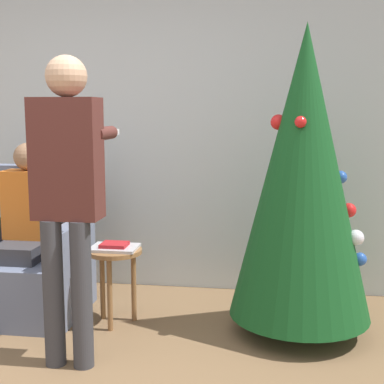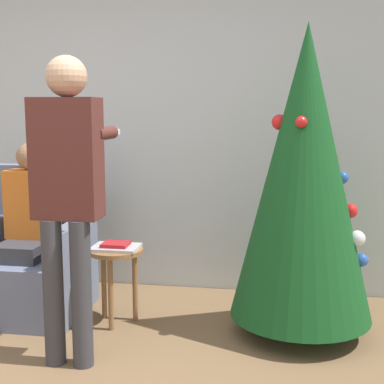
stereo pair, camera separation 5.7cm
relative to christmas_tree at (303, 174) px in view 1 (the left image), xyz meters
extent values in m
cube|color=silver|center=(-1.32, 0.84, 0.27)|extent=(8.00, 0.06, 2.70)
cylinder|color=brown|center=(0.00, 0.00, -1.02)|extent=(0.10, 0.10, 0.13)
cone|color=#144C1E|center=(0.00, 0.00, 0.00)|extent=(0.93, 0.93, 1.90)
sphere|color=#2856B2|center=(0.38, -0.04, -0.54)|extent=(0.09, 0.09, 0.09)
sphere|color=#2856B2|center=(0.24, 0.06, -0.03)|extent=(0.09, 0.09, 0.09)
sphere|color=red|center=(-0.03, -0.16, 0.34)|extent=(0.07, 0.07, 0.07)
sphere|color=red|center=(0.30, 0.03, -0.24)|extent=(0.10, 0.10, 0.10)
sphere|color=white|center=(0.34, -0.06, -0.40)|extent=(0.10, 0.10, 0.10)
sphere|color=red|center=(-0.17, 0.03, 0.33)|extent=(0.10, 0.10, 0.10)
cube|color=slate|center=(-1.95, 0.03, -0.86)|extent=(0.79, 0.75, 0.43)
cube|color=slate|center=(-1.95, 0.33, -0.33)|extent=(0.79, 0.14, 0.64)
cube|color=slate|center=(-1.61, 0.03, -0.52)|extent=(0.12, 0.67, 0.25)
cylinder|color=#38383D|center=(-2.05, -0.17, -0.86)|extent=(0.11, 0.11, 0.43)
cylinder|color=#38383D|center=(-1.85, -0.17, -0.86)|extent=(0.11, 0.11, 0.43)
cube|color=#38383D|center=(-1.95, -0.02, -0.58)|extent=(0.32, 0.40, 0.12)
cube|color=orange|center=(-1.95, 0.13, -0.27)|extent=(0.36, 0.20, 0.50)
sphere|color=#936B4C|center=(-1.95, 0.13, 0.08)|extent=(0.20, 0.20, 0.20)
cylinder|color=#38383D|center=(-1.44, -0.68, -0.65)|extent=(0.12, 0.12, 0.87)
cylinder|color=#38383D|center=(-1.27, -0.68, -0.65)|extent=(0.12, 0.12, 0.87)
cube|color=#562823|center=(-1.35, -0.62, 0.13)|extent=(0.38, 0.20, 0.69)
sphere|color=tan|center=(-1.35, -0.59, 0.59)|extent=(0.24, 0.24, 0.24)
cylinder|color=#562823|center=(-1.51, -0.43, 0.27)|extent=(0.08, 0.30, 0.08)
cylinder|color=#562823|center=(-1.19, -0.43, 0.27)|extent=(0.08, 0.30, 0.08)
cube|color=white|center=(-1.19, -0.24, 0.27)|extent=(0.04, 0.14, 0.04)
cylinder|color=olive|center=(-1.26, -0.03, -0.56)|extent=(0.38, 0.38, 0.03)
cylinder|color=olive|center=(-1.26, -0.16, -0.83)|extent=(0.04, 0.04, 0.50)
cylinder|color=olive|center=(-1.15, 0.04, -0.83)|extent=(0.04, 0.04, 0.50)
cylinder|color=olive|center=(-1.38, 0.04, -0.83)|extent=(0.04, 0.04, 0.50)
cube|color=silver|center=(-1.26, -0.03, -0.53)|extent=(0.32, 0.24, 0.02)
cube|color=#B21E23|center=(-1.26, -0.03, -0.51)|extent=(0.18, 0.16, 0.02)
camera|label=1|loc=(-0.21, -3.50, 0.40)|focal=50.00mm
camera|label=2|loc=(-0.15, -3.49, 0.40)|focal=50.00mm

